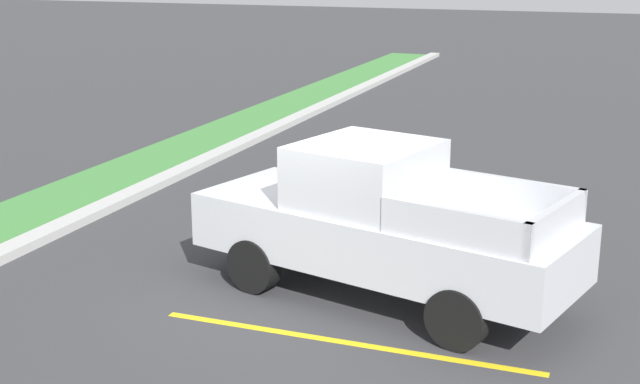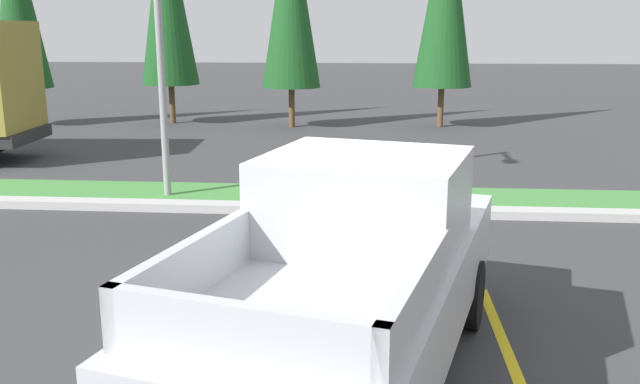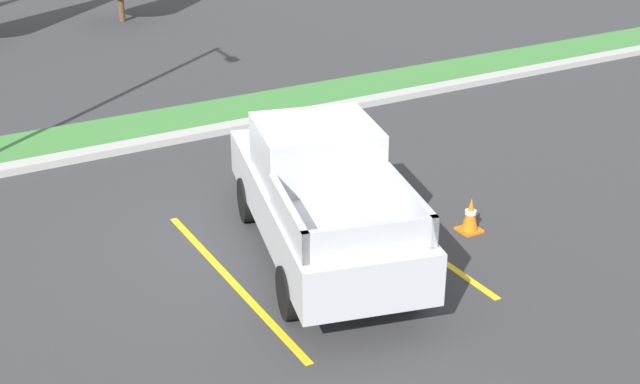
% 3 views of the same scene
% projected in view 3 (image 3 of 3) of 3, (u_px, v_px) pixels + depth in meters
% --- Properties ---
extents(ground_plane, '(120.00, 120.00, 0.00)m').
position_uv_depth(ground_plane, '(287.00, 235.00, 13.80)').
color(ground_plane, '#38383A').
extents(parking_line_near, '(0.12, 4.80, 0.01)m').
position_uv_depth(parking_line_near, '(231.00, 280.00, 12.46)').
color(parking_line_near, yellow).
rests_on(parking_line_near, ground).
extents(parking_line_far, '(0.12, 4.80, 0.01)m').
position_uv_depth(parking_line_far, '(402.00, 233.00, 13.87)').
color(parking_line_far, yellow).
rests_on(parking_line_far, ground).
extents(curb_strip, '(56.00, 0.40, 0.15)m').
position_uv_depth(curb_strip, '(177.00, 137.00, 17.71)').
color(curb_strip, '#B2B2AD').
rests_on(curb_strip, ground).
extents(grass_median, '(56.00, 1.80, 0.06)m').
position_uv_depth(grass_median, '(159.00, 124.00, 18.59)').
color(grass_median, '#42843D').
rests_on(grass_median, ground).
extents(pickup_truck_main, '(3.16, 5.53, 2.10)m').
position_uv_depth(pickup_truck_main, '(320.00, 194.00, 12.78)').
color(pickup_truck_main, black).
rests_on(pickup_truck_main, ground).
extents(traffic_cone, '(0.36, 0.36, 0.60)m').
position_uv_depth(traffic_cone, '(470.00, 215.00, 13.81)').
color(traffic_cone, orange).
rests_on(traffic_cone, ground).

